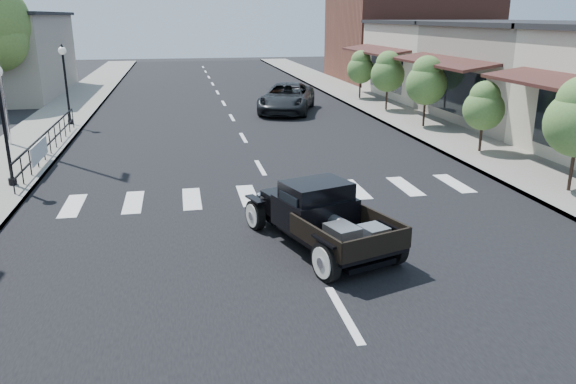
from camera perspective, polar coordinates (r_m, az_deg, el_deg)
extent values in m
plane|color=black|center=(12.61, 1.81, -5.71)|extent=(120.00, 120.00, 0.00)
cube|color=black|center=(26.89, -5.31, 6.78)|extent=(14.00, 80.00, 0.02)
cube|color=gray|center=(27.39, -23.38, 5.76)|extent=(3.00, 80.00, 0.15)
cube|color=gray|center=(28.96, 11.80, 7.39)|extent=(3.00, 80.00, 0.15)
cube|color=gray|center=(30.13, 25.27, 10.68)|extent=(10.00, 9.00, 4.50)
cube|color=beige|center=(37.76, 17.23, 12.60)|extent=(10.00, 9.00, 4.50)
cube|color=brown|center=(46.95, 12.11, 15.32)|extent=(11.00, 10.00, 7.00)
imported|color=black|center=(30.33, -0.12, 9.51)|extent=(4.18, 5.98, 1.52)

